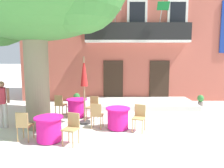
# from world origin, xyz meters

# --- Properties ---
(ground_plane) EXTENTS (120.00, 120.00, 0.00)m
(ground_plane) POSITION_xyz_m (0.00, 0.00, 0.00)
(ground_plane) COLOR silver
(building_facade) EXTENTS (13.00, 5.09, 7.50)m
(building_facade) POSITION_xyz_m (0.84, 6.99, 3.75)
(building_facade) COLOR #BC5B4C
(building_facade) RESTS_ON ground
(entrance_step_platform) EXTENTS (5.59, 2.43, 0.25)m
(entrance_step_platform) POSITION_xyz_m (0.83, 3.79, 0.12)
(entrance_step_platform) COLOR silver
(entrance_step_platform) RESTS_ON ground
(cafe_table_near_tree) EXTENTS (0.86, 0.86, 0.76)m
(cafe_table_near_tree) POSITION_xyz_m (-0.33, 0.19, 0.39)
(cafe_table_near_tree) COLOR #DB1984
(cafe_table_near_tree) RESTS_ON ground
(cafe_chair_near_tree_0) EXTENTS (0.46, 0.46, 0.91)m
(cafe_chair_near_tree_0) POSITION_xyz_m (-1.08, 0.24, 0.53)
(cafe_chair_near_tree_0) COLOR tan
(cafe_chair_near_tree_0) RESTS_ON ground
(cafe_chair_near_tree_1) EXTENTS (0.52, 0.52, 0.91)m
(cafe_chair_near_tree_1) POSITION_xyz_m (0.40, -0.02, 0.53)
(cafe_chair_near_tree_1) COLOR tan
(cafe_chair_near_tree_1) RESTS_ON ground
(cafe_table_middle) EXTENTS (0.86, 0.86, 0.76)m
(cafe_table_middle) POSITION_xyz_m (-2.03, 1.76, 0.39)
(cafe_table_middle) COLOR #DB1984
(cafe_table_middle) RESTS_ON ground
(cafe_chair_middle_0) EXTENTS (0.53, 0.53, 0.91)m
(cafe_chair_middle_0) POSITION_xyz_m (-1.32, 1.51, 0.53)
(cafe_chair_middle_0) COLOR tan
(cafe_chair_middle_0) RESTS_ON ground
(cafe_chair_middle_1) EXTENTS (0.50, 0.50, 0.91)m
(cafe_chair_middle_1) POSITION_xyz_m (-2.77, 1.90, 0.53)
(cafe_chair_middle_1) COLOR tan
(cafe_chair_middle_1) RESTS_ON ground
(cafe_table_front) EXTENTS (0.86, 0.86, 0.76)m
(cafe_table_front) POSITION_xyz_m (-2.44, -0.94, 0.39)
(cafe_table_front) COLOR #DB1984
(cafe_table_front) RESTS_ON ground
(cafe_chair_front_0) EXTENTS (0.44, 0.44, 0.91)m
(cafe_chair_front_0) POSITION_xyz_m (-3.19, -0.92, 0.53)
(cafe_chair_front_0) COLOR tan
(cafe_chair_front_0) RESTS_ON ground
(cafe_chair_front_1) EXTENTS (0.52, 0.52, 0.91)m
(cafe_chair_front_1) POSITION_xyz_m (-1.71, -1.13, 0.53)
(cafe_chair_front_1) COLOR tan
(cafe_chair_front_1) RESTS_ON ground
(cafe_umbrella) EXTENTS (0.44, 0.44, 2.55)m
(cafe_umbrella) POSITION_xyz_m (-1.58, 0.82, 1.67)
(cafe_umbrella) COLOR #997A56
(cafe_umbrella) RESTS_ON ground
(ground_planter_left) EXTENTS (0.34, 0.34, 0.71)m
(ground_planter_left) POSITION_xyz_m (-2.31, 3.49, 0.40)
(ground_planter_left) COLOR #995638
(ground_planter_left) RESTS_ON ground
(ground_planter_right) EXTENTS (0.32, 0.32, 0.60)m
(ground_planter_right) POSITION_xyz_m (3.98, 3.63, 0.33)
(ground_planter_right) COLOR slate
(ground_planter_right) RESTS_ON ground
(pedestrian_near_entrance) EXTENTS (0.53, 0.39, 1.69)m
(pedestrian_near_entrance) POSITION_xyz_m (-4.44, 0.31, 0.95)
(pedestrian_near_entrance) COLOR silver
(pedestrian_near_entrance) RESTS_ON ground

